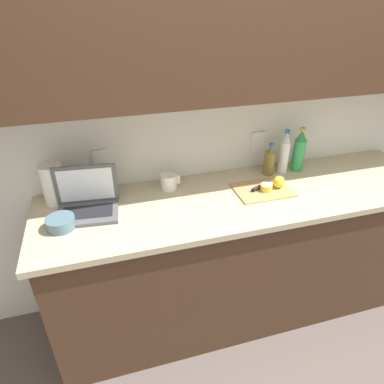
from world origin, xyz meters
TOP-DOWN VIEW (x-y plane):
  - ground_plane at (0.00, 0.00)m, footprint 12.00×12.00m
  - wall_back at (-0.00, 0.25)m, footprint 5.20×0.38m
  - counter_unit at (0.02, 0.00)m, footprint 2.36×0.64m
  - laptop at (-0.88, 0.08)m, footprint 0.34×0.25m
  - cutting_board at (0.10, 0.02)m, footprint 0.32×0.24m
  - knife at (0.11, 0.05)m, footprint 0.27×0.14m
  - lemon_half_cut at (0.11, 0.01)m, footprint 0.07×0.07m
  - lemon_whole_beside at (0.20, 0.02)m, footprint 0.07×0.07m
  - bottle_green_soda at (0.43, 0.20)m, footprint 0.07×0.07m
  - bottle_oil_tall at (0.33, 0.20)m, footprint 0.06×0.06m
  - bottle_water_clear at (0.23, 0.20)m, footprint 0.07×0.07m
  - measuring_cup at (-0.42, 0.19)m, footprint 0.12×0.10m
  - bowl_white at (-1.01, -0.04)m, footprint 0.14×0.14m
  - paper_towel_roll at (-1.04, 0.22)m, footprint 0.12×0.12m

SIDE VIEW (x-z plane):
  - ground_plane at x=0.00m, z-range 0.00..0.00m
  - counter_unit at x=0.02m, z-range 0.01..0.91m
  - cutting_board at x=0.10m, z-range 0.90..0.91m
  - knife at x=0.11m, z-range 0.91..0.93m
  - lemon_half_cut at x=0.11m, z-range 0.91..0.95m
  - bowl_white at x=-1.01m, z-range 0.90..0.96m
  - lemon_whole_beside at x=0.20m, z-range 0.91..0.98m
  - measuring_cup at x=-0.42m, z-range 0.90..1.00m
  - laptop at x=-0.88m, z-range 0.84..1.08m
  - bottle_water_clear at x=0.23m, z-range 0.89..1.10m
  - paper_towel_roll at x=-1.04m, z-range 0.90..1.13m
  - bottle_oil_tall at x=0.33m, z-range 0.89..1.17m
  - bottle_green_soda at x=0.43m, z-range 0.89..1.18m
  - wall_back at x=0.00m, z-range 0.26..2.86m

